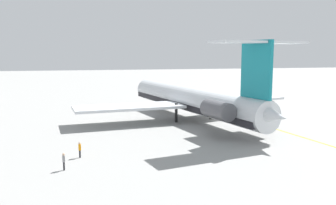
{
  "coord_description": "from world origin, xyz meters",
  "views": [
    {
      "loc": [
        -58.74,
        24.29,
        11.67
      ],
      "look_at": [
        1.15,
        10.08,
        3.12
      ],
      "focal_mm": 38.47,
      "sensor_mm": 36.0,
      "label": 1
    }
  ],
  "objects_px": {
    "ground_crew_near_nose": "(80,148)",
    "ground_crew_portside": "(64,159)",
    "main_jetliner": "(194,100)",
    "ground_crew_near_tail": "(204,96)"
  },
  "relations": [
    {
      "from": "ground_crew_near_nose",
      "to": "ground_crew_portside",
      "type": "relative_size",
      "value": 1.02
    },
    {
      "from": "ground_crew_near_nose",
      "to": "ground_crew_portside",
      "type": "distance_m",
      "value": 4.39
    },
    {
      "from": "main_jetliner",
      "to": "ground_crew_near_tail",
      "type": "bearing_deg",
      "value": -34.86
    },
    {
      "from": "main_jetliner",
      "to": "ground_crew_portside",
      "type": "bearing_deg",
      "value": 125.01
    },
    {
      "from": "ground_crew_near_tail",
      "to": "ground_crew_portside",
      "type": "distance_m",
      "value": 57.54
    },
    {
      "from": "ground_crew_near_nose",
      "to": "ground_crew_near_tail",
      "type": "distance_m",
      "value": 53.27
    },
    {
      "from": "main_jetliner",
      "to": "ground_crew_near_tail",
      "type": "height_order",
      "value": "main_jetliner"
    },
    {
      "from": "main_jetliner",
      "to": "ground_crew_near_tail",
      "type": "relative_size",
      "value": 26.76
    },
    {
      "from": "ground_crew_portside",
      "to": "ground_crew_near_nose",
      "type": "bearing_deg",
      "value": 38.8
    },
    {
      "from": "ground_crew_near_tail",
      "to": "ground_crew_portside",
      "type": "relative_size",
      "value": 0.95
    }
  ]
}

